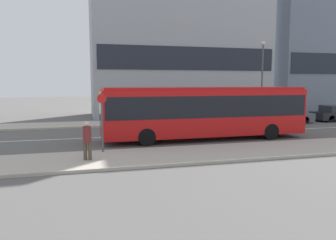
% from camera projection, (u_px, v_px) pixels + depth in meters
% --- Properties ---
extents(ground_plane, '(120.00, 120.00, 0.00)m').
position_uv_depth(ground_plane, '(155.00, 135.00, 21.20)').
color(ground_plane, '#595654').
extents(sidewalk_near, '(44.00, 3.50, 0.13)m').
position_uv_depth(sidewalk_near, '(185.00, 155.00, 15.19)').
color(sidewalk_near, '#B2A899').
rests_on(sidewalk_near, ground_plane).
extents(sidewalk_far, '(44.00, 3.50, 0.13)m').
position_uv_depth(sidewalk_far, '(139.00, 123.00, 27.19)').
color(sidewalk_far, '#B2A899').
rests_on(sidewalk_far, ground_plane).
extents(lane_centerline, '(41.80, 0.16, 0.01)m').
position_uv_depth(lane_centerline, '(155.00, 135.00, 21.20)').
color(lane_centerline, silver).
rests_on(lane_centerline, ground_plane).
extents(apartment_block_left_tower, '(18.19, 6.89, 20.61)m').
position_uv_depth(apartment_block_left_tower, '(180.00, 15.00, 33.85)').
color(apartment_block_left_tower, '#9EA3A8').
rests_on(apartment_block_left_tower, ground_plane).
extents(apartment_block_right_tower, '(12.94, 4.09, 19.64)m').
position_uv_depth(apartment_block_right_tower, '(329.00, 25.00, 37.01)').
color(apartment_block_right_tower, slate).
rests_on(apartment_block_right_tower, ground_plane).
extents(city_bus, '(12.21, 2.60, 3.11)m').
position_uv_depth(city_bus, '(205.00, 109.00, 19.49)').
color(city_bus, red).
rests_on(city_bus, ground_plane).
extents(parked_car_0, '(4.61, 1.80, 1.32)m').
position_uv_depth(parked_car_0, '(284.00, 116.00, 27.34)').
color(parked_car_0, '#4C5156').
rests_on(parked_car_0, ground_plane).
extents(pedestrian_near_stop, '(0.34, 0.34, 1.65)m').
position_uv_depth(pedestrian_near_stop, '(87.00, 138.00, 13.77)').
color(pedestrian_near_stop, '#4C4233').
rests_on(pedestrian_near_stop, sidewalk_near).
extents(bus_stop_sign, '(0.44, 0.12, 2.80)m').
position_uv_depth(bus_stop_sign, '(102.00, 118.00, 15.33)').
color(bus_stop_sign, '#4C4C51').
rests_on(bus_stop_sign, sidewalk_near).
extents(street_lamp, '(0.36, 0.36, 6.79)m').
position_uv_depth(street_lamp, '(262.00, 72.00, 28.41)').
color(street_lamp, '#4C4C51').
rests_on(street_lamp, sidewalk_far).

